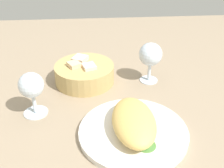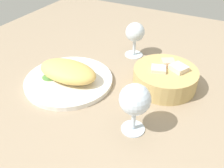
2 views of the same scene
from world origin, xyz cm
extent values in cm
cube|color=gray|center=(0.00, 0.00, -1.00)|extent=(140.00, 140.00, 2.00)
cylinder|color=white|center=(-17.41, -3.45, 0.70)|extent=(26.06, 26.06, 1.40)
ellipsoid|color=#E2B760|center=(-17.41, -3.45, 3.96)|extent=(18.46, 10.37, 5.13)
cone|color=#467A36|center=(-22.82, -5.45, 2.21)|extent=(4.66, 4.66, 1.63)
cylinder|color=tan|center=(8.25, 8.19, 2.86)|extent=(18.22, 18.22, 5.73)
cube|color=beige|center=(11.36, 9.48, 4.98)|extent=(5.70, 5.51, 4.37)
cube|color=beige|center=(7.79, 11.18, 5.20)|extent=(4.86, 4.73, 3.68)
cube|color=beige|center=(6.50, 6.66, 4.74)|extent=(4.99, 4.73, 4.05)
cylinder|color=silver|center=(7.33, -11.86, 0.30)|extent=(5.61, 5.61, 0.60)
cylinder|color=silver|center=(7.33, -11.86, 3.10)|extent=(1.00, 1.00, 5.00)
sphere|color=silver|center=(7.33, -11.86, 9.14)|extent=(7.08, 7.08, 7.08)
cylinder|color=silver|center=(-7.09, 21.08, 0.30)|extent=(6.35, 6.35, 0.60)
cylinder|color=silver|center=(-7.09, 21.08, 3.04)|extent=(1.00, 1.00, 4.87)
sphere|color=silver|center=(-7.09, 21.08, 8.72)|extent=(6.50, 6.50, 6.50)
camera|label=1|loc=(-68.33, 5.51, 45.54)|focal=45.28mm
camera|label=2|loc=(21.91, -49.61, 42.40)|focal=38.89mm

